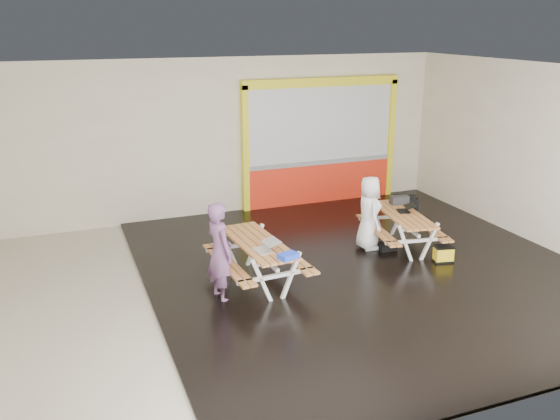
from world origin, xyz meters
name	(u,v)px	position (x,y,z in m)	size (l,w,h in m)	color
room	(300,182)	(0.00, 0.00, 1.75)	(10.02, 8.02, 3.52)	beige
deck	(364,269)	(1.25, 0.00, 0.03)	(7.50, 7.98, 0.05)	black
kiosk	(321,145)	(2.20, 3.93, 1.44)	(3.88, 0.16, 3.00)	red
picnic_table_left	(258,252)	(-0.69, 0.12, 0.59)	(1.43, 2.01, 0.77)	#C98041
picnic_table_right	(402,222)	(2.42, 0.64, 0.56)	(1.49, 1.98, 0.73)	#C98041
person_left	(220,252)	(-1.43, -0.20, 0.81)	(0.59, 0.39, 1.62)	#704770
person_right	(369,213)	(1.77, 0.81, 0.76)	(0.69, 0.45, 1.41)	white
laptop_left	(266,247)	(-0.70, -0.29, 0.82)	(0.41, 0.38, 0.16)	silver
laptop_right	(406,209)	(2.53, 0.72, 0.78)	(0.39, 0.36, 0.14)	black
blue_pouch	(288,256)	(-0.50, -0.74, 0.81)	(0.29, 0.20, 0.08)	blue
toolbox	(399,200)	(2.67, 1.19, 0.81)	(0.38, 0.21, 0.21)	black
backpack	(411,206)	(2.94, 1.14, 0.67)	(0.31, 0.26, 0.44)	black
dark_case	(387,246)	(2.08, 0.61, 0.11)	(0.34, 0.25, 0.13)	black
fluke_bag	(443,254)	(2.73, -0.27, 0.19)	(0.38, 0.29, 0.30)	black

